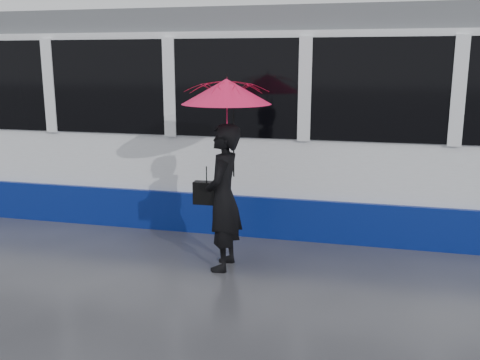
# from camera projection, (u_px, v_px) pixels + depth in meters

# --- Properties ---
(ground) EXTENTS (90.00, 90.00, 0.00)m
(ground) POSITION_uv_depth(u_px,v_px,m) (164.00, 261.00, 7.07)
(ground) COLOR #2E2E33
(ground) RESTS_ON ground
(rails) EXTENTS (34.00, 1.51, 0.02)m
(rails) POSITION_uv_depth(u_px,v_px,m) (217.00, 210.00, 9.44)
(rails) COLOR #3F3D38
(rails) RESTS_ON ground
(tram) EXTENTS (26.00, 2.56, 3.35)m
(tram) POSITION_uv_depth(u_px,v_px,m) (19.00, 113.00, 9.98)
(tram) COLOR white
(tram) RESTS_ON ground
(woman) EXTENTS (0.46, 0.68, 1.85)m
(woman) POSITION_uv_depth(u_px,v_px,m) (223.00, 198.00, 6.65)
(woman) COLOR black
(woman) RESTS_ON ground
(umbrella) EXTENTS (1.11, 1.11, 1.25)m
(umbrella) POSITION_uv_depth(u_px,v_px,m) (227.00, 109.00, 6.40)
(umbrella) COLOR #E31377
(umbrella) RESTS_ON ground
(handbag) EXTENTS (0.33, 0.15, 0.47)m
(handbag) POSITION_uv_depth(u_px,v_px,m) (207.00, 193.00, 6.71)
(handbag) COLOR black
(handbag) RESTS_ON ground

